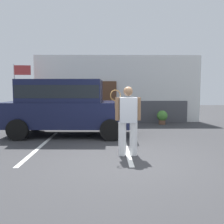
{
  "coord_description": "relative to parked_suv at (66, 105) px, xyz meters",
  "views": [
    {
      "loc": [
        -0.49,
        -6.06,
        1.73
      ],
      "look_at": [
        -0.38,
        1.2,
        1.05
      ],
      "focal_mm": 40.2,
      "sensor_mm": 36.0,
      "label": 1
    }
  ],
  "objects": [
    {
      "name": "parking_stripe_0",
      "position": [
        -0.48,
        -1.65,
        -1.14
      ],
      "size": [
        0.12,
        4.4,
        0.01
      ],
      "primitive_type": "cube",
      "color": "silver",
      "rests_on": "ground_plane"
    },
    {
      "name": "ground_plane",
      "position": [
        2.05,
        -3.15,
        -1.15
      ],
      "size": [
        40.0,
        40.0,
        0.0
      ],
      "primitive_type": "plane",
      "color": "#38383A"
    },
    {
      "name": "potted_plant_by_porch",
      "position": [
        4.17,
        2.82,
        -0.77
      ],
      "size": [
        0.51,
        0.51,
        0.67
      ],
      "color": "brown",
      "rests_on": "ground_plane"
    },
    {
      "name": "house_frontage",
      "position": [
        2.04,
        3.76,
        0.46
      ],
      "size": [
        8.5,
        0.4,
        3.42
      ],
      "color": "white",
      "rests_on": "ground_plane"
    },
    {
      "name": "parking_stripe_1",
      "position": [
        2.08,
        -1.65,
        -1.14
      ],
      "size": [
        0.12,
        4.4,
        0.01
      ],
      "primitive_type": "cube",
      "color": "silver",
      "rests_on": "ground_plane"
    },
    {
      "name": "flag_pole",
      "position": [
        -2.69,
        2.78,
        0.85
      ],
      "size": [
        0.8,
        0.11,
        2.87
      ],
      "color": "silver",
      "rests_on": "ground_plane"
    },
    {
      "name": "parked_suv",
      "position": [
        0.0,
        0.0,
        0.0
      ],
      "size": [
        4.65,
        2.26,
        2.05
      ],
      "rotation": [
        0.0,
        0.0,
        -0.03
      ],
      "color": "#141938",
      "rests_on": "ground_plane"
    },
    {
      "name": "tennis_player_man",
      "position": [
        2.06,
        -2.83,
        -0.21
      ],
      "size": [
        0.79,
        0.3,
        1.78
      ],
      "rotation": [
        0.0,
        0.0,
        3.2
      ],
      "color": "white",
      "rests_on": "ground_plane"
    }
  ]
}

